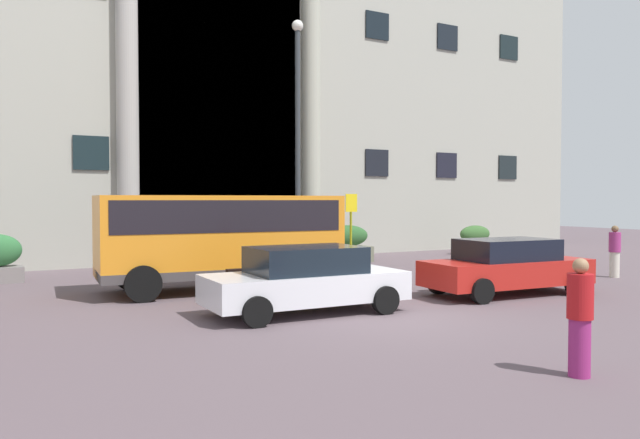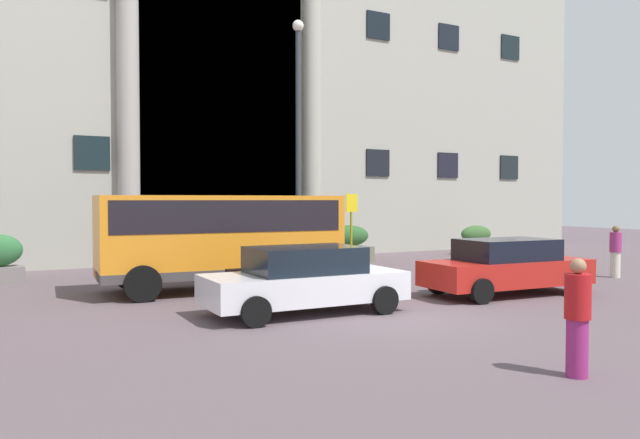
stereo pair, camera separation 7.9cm
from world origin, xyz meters
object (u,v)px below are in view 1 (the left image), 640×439
Objects in this scene: pedestrian_man_red_shirt at (615,251)px; lamppost_plaza_centre at (298,127)px; orange_minibus at (221,233)px; parked_estate_mid at (507,266)px; hedge_planter_west at (245,248)px; hedge_planter_east at (347,244)px; motorcycle_far_end at (243,284)px; bus_stop_sign at (351,225)px; pedestrian_man_crossing at (580,317)px; scooter_by_planter at (504,266)px; hedge_planter_entrance_right at (475,240)px; white_taxi_kerbside at (305,280)px.

pedestrian_man_red_shirt is 0.19× the size of lamppost_plaza_centre.
orange_minibus reaches higher than parked_estate_mid.
hedge_planter_west is 0.78× the size of hedge_planter_east.
lamppost_plaza_centre reaches higher than hedge_planter_west.
motorcycle_far_end is at bearing -91.84° from orange_minibus.
lamppost_plaza_centre reaches higher than hedge_planter_east.
bus_stop_sign is at bearing 105.45° from parked_estate_mid.
motorcycle_far_end is at bearing -112.75° from hedge_planter_west.
bus_stop_sign is at bearing -119.81° from hedge_planter_east.
pedestrian_man_red_shirt is (11.96, -3.52, -0.73)m from orange_minibus.
bus_stop_sign reaches higher than pedestrian_man_crossing.
hedge_planter_west is 12.49m from pedestrian_man_red_shirt.
orange_minibus reaches higher than scooter_by_planter.
orange_minibus is 1.43× the size of parked_estate_mid.
motorcycle_far_end is at bearing 164.95° from scooter_by_planter.
lamppost_plaza_centre is at bearing 44.51° from orange_minibus.
pedestrian_man_crossing is (-3.55, -11.72, -0.81)m from bus_stop_sign.
bus_stop_sign is 4.30m from hedge_planter_west.
hedge_planter_entrance_right is at bearing 0.08° from hedge_planter_west.
pedestrian_man_crossing is at bearing -129.17° from hedge_planter_entrance_right.
parked_estate_mid is 5.85m from white_taxi_kerbside.
hedge_planter_east is (-6.93, -0.16, 0.08)m from hedge_planter_entrance_right.
hedge_planter_entrance_right is 15.79m from motorcycle_far_end.
motorcycle_far_end is 1.19× the size of pedestrian_man_red_shirt.
pedestrian_man_crossing is (-4.72, -5.90, 0.10)m from parked_estate_mid.
pedestrian_man_crossing reaches higher than scooter_by_planter.
hedge_planter_entrance_right is at bearing 54.55° from parked_estate_mid.
pedestrian_man_red_shirt is at bearing -2.30° from motorcycle_far_end.
bus_stop_sign is at bearing 116.17° from scooter_by_planter.
hedge_planter_west is (-2.39, 3.45, -0.92)m from bus_stop_sign.
motorcycle_far_end is at bearing -153.64° from hedge_planter_entrance_right.
pedestrian_man_crossing is at bearing -78.07° from white_taxi_kerbside.
parked_estate_mid is 2.26× the size of scooter_by_planter.
hedge_planter_west is 0.91× the size of pedestrian_man_crossing.
parked_estate_mid is 2.77× the size of pedestrian_man_crossing.
pedestrian_man_red_shirt reaches higher than white_taxi_kerbside.
white_taxi_kerbside is 2.16m from motorcycle_far_end.
bus_stop_sign reaches higher than hedge_planter_east.
hedge_planter_entrance_right is 10.81m from lamppost_plaza_centre.
motorcycle_far_end is 12.28m from pedestrian_man_red_shirt.
lamppost_plaza_centre is (4.15, 3.49, 3.50)m from orange_minibus.
lamppost_plaza_centre is at bearing 150.15° from pedestrian_man_red_shirt.
white_taxi_kerbside is 9.56m from lamppost_plaza_centre.
white_taxi_kerbside is at bearing -116.01° from lamppost_plaza_centre.
pedestrian_man_crossing is at bearing -100.72° from lamppost_plaza_centre.
hedge_planter_east is at bearing -178.69° from hedge_planter_entrance_right.
pedestrian_man_red_shirt reaches higher than hedge_planter_west.
scooter_by_planter is at bearing -50.53° from bus_stop_sign.
lamppost_plaza_centre is at bearing 114.14° from bus_stop_sign.
hedge_planter_east is at bearing 60.19° from bus_stop_sign.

